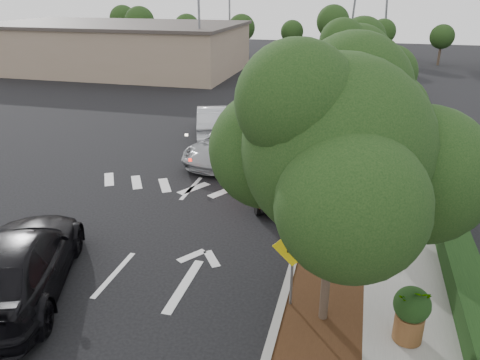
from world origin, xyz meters
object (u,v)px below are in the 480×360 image
(black_suv_oncoming, at_px, (17,264))
(speed_hump_sign, at_px, (293,257))
(red_jeep, at_px, (273,166))
(silver_suv_ahead, at_px, (228,145))

(black_suv_oncoming, xyz_separation_m, speed_hump_sign, (6.65, 1.08, 0.58))
(red_jeep, distance_m, black_suv_oncoming, 9.07)
(red_jeep, xyz_separation_m, speed_hump_sign, (1.68, -6.49, 0.30))
(red_jeep, relative_size, silver_suv_ahead, 0.89)
(silver_suv_ahead, bearing_deg, red_jeep, -36.71)
(red_jeep, bearing_deg, silver_suv_ahead, 106.38)
(red_jeep, distance_m, silver_suv_ahead, 4.08)
(black_suv_oncoming, bearing_deg, silver_suv_ahead, -123.83)
(black_suv_oncoming, bearing_deg, speed_hump_sign, 167.82)
(silver_suv_ahead, distance_m, speed_hump_sign, 10.54)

